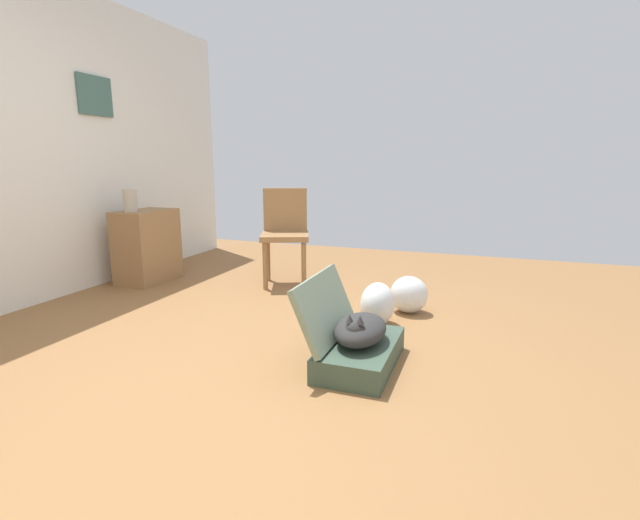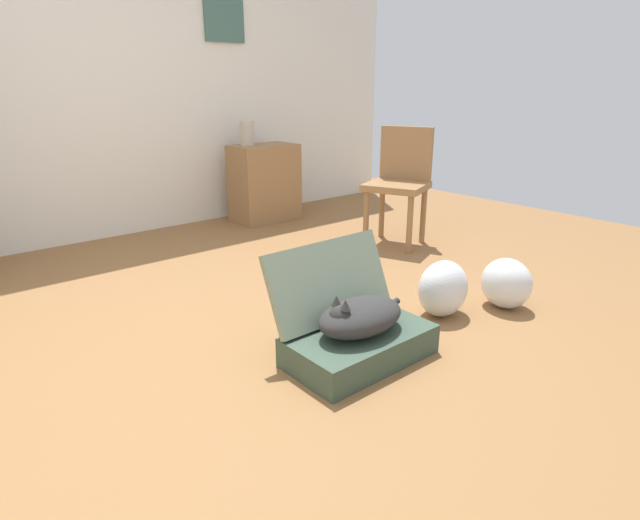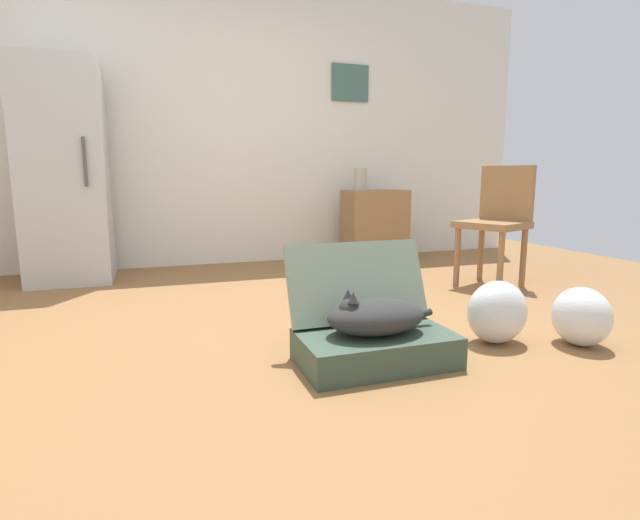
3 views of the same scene
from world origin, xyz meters
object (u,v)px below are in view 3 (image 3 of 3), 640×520
suitcase_base (376,349)px  vase_tall (360,179)px  plastic_bag_clear (581,316)px  cat (375,316)px  plastic_bag_white (497,312)px  refrigerator (65,174)px  side_table (375,226)px  chair (497,219)px

suitcase_base → vase_tall: vase_tall is taller
plastic_bag_clear → cat: bearing=174.6°
cat → vase_tall: vase_tall is taller
cat → plastic_bag_clear: bearing=-5.4°
plastic_bag_white → refrigerator: bearing=133.2°
plastic_bag_clear → vase_tall: 2.65m
cat → refrigerator: size_ratio=0.31×
cat → plastic_bag_clear: (1.06, -0.10, -0.08)m
plastic_bag_white → plastic_bag_clear: (0.36, -0.16, -0.01)m
side_table → chair: chair is taller
suitcase_base → plastic_bag_clear: (1.05, -0.10, 0.07)m
plastic_bag_clear → chair: (0.49, 1.26, 0.36)m
cat → chair: (1.55, 1.16, 0.28)m
suitcase_base → vase_tall: (1.00, 2.47, 0.72)m
suitcase_base → cat: size_ratio=1.29×
vase_tall → chair: chair is taller
plastic_bag_white → refrigerator: refrigerator is taller
plastic_bag_clear → vase_tall: vase_tall is taller
plastic_bag_clear → side_table: bearing=87.8°
side_table → chair: 1.35m
side_table → plastic_bag_white: bearing=-101.1°
refrigerator → vase_tall: 2.51m
side_table → suitcase_base: bearing=-115.2°
side_table → vase_tall: vase_tall is taller
plastic_bag_clear → refrigerator: bearing=135.7°
plastic_bag_clear → vase_tall: bearing=91.0°
plastic_bag_white → refrigerator: 3.26m
vase_tall → chair: size_ratio=0.23×
refrigerator → chair: (3.04, -1.23, -0.33)m
refrigerator → vase_tall: bearing=1.8°
side_table → chair: (0.39, -1.28, 0.16)m
plastic_bag_white → side_table: (0.46, 2.38, 0.19)m
vase_tall → chair: (0.54, -1.31, -0.29)m
suitcase_base → refrigerator: bearing=122.2°
suitcase_base → chair: bearing=36.9°
chair → refrigerator: bearing=-134.1°
refrigerator → side_table: (2.65, 0.05, -0.49)m
refrigerator → side_table: size_ratio=2.42×
side_table → plastic_bag_clear: bearing=-92.2°
side_table → chair: bearing=-72.9°
side_table → cat: bearing=-115.4°
plastic_bag_white → vase_tall: vase_tall is taller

